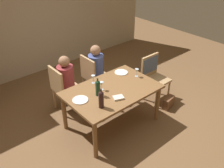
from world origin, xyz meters
TOP-DOWN VIEW (x-y plane):
  - ground_plane at (0.00, 0.00)m, footprint 10.00×10.00m
  - rear_room_partition at (0.00, 2.70)m, footprint 6.40×0.12m
  - dining_table at (0.00, 0.00)m, footprint 1.53×1.00m
  - chair_far_right at (0.26, 0.88)m, footprint 0.44×0.44m
  - chair_far_left at (-0.43, 0.88)m, footprint 0.44×0.44m
  - chair_right_end at (1.14, 0.12)m, footprint 0.44×0.46m
  - person_woman_host at (0.37, 0.88)m, footprint 0.35×0.30m
  - person_man_bearded at (-0.32, 0.88)m, footprint 0.34×0.30m
  - wine_bottle_tall_green at (-0.44, -0.27)m, footprint 0.08×0.08m
  - wine_bottle_dark_red at (-0.28, 0.01)m, footprint 0.08×0.08m
  - wine_glass_near_left at (-0.11, 0.36)m, footprint 0.07×0.07m
  - wine_glass_centre at (0.61, 0.04)m, footprint 0.07×0.07m
  - wine_glass_near_right at (-0.14, 0.10)m, footprint 0.07×0.07m
  - dinner_plate_host at (-0.58, 0.08)m, footprint 0.25×0.25m
  - dinner_plate_guest_left at (0.49, 0.31)m, footprint 0.24×0.24m
  - folded_napkin at (-0.10, -0.26)m, footprint 0.19×0.17m
  - handbag at (1.14, -0.35)m, footprint 0.30×0.17m

SIDE VIEW (x-z plane):
  - ground_plane at x=0.00m, z-range 0.00..0.00m
  - handbag at x=1.14m, z-range 0.00..0.22m
  - chair_far_right at x=0.26m, z-range 0.07..0.99m
  - chair_far_left at x=-0.43m, z-range 0.07..0.99m
  - chair_right_end at x=1.14m, z-range 0.13..1.05m
  - dining_table at x=0.00m, z-range 0.28..1.00m
  - person_man_bearded at x=-0.32m, z-range 0.09..1.20m
  - person_woman_host at x=0.37m, z-range 0.09..1.21m
  - dinner_plate_host at x=-0.58m, z-range 0.73..0.74m
  - dinner_plate_guest_left at x=0.49m, z-range 0.73..0.74m
  - folded_napkin at x=-0.10m, z-range 0.73..0.76m
  - wine_glass_near_left at x=-0.11m, z-range 0.76..0.91m
  - wine_glass_centre at x=0.61m, z-range 0.76..0.91m
  - wine_glass_near_right at x=-0.14m, z-range 0.76..0.91m
  - wine_bottle_dark_red at x=-0.28m, z-range 0.71..1.02m
  - wine_bottle_tall_green at x=-0.44m, z-range 0.71..1.03m
  - rear_room_partition at x=0.00m, z-range 0.00..2.70m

